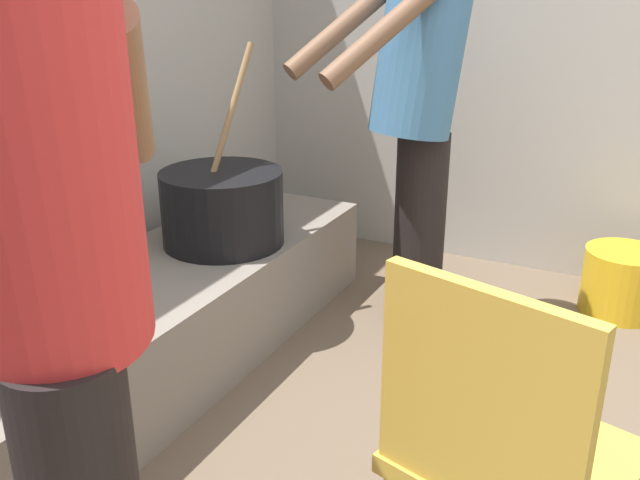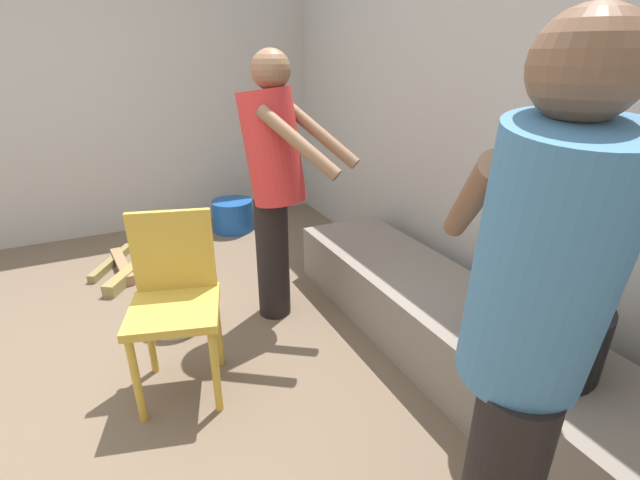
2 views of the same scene
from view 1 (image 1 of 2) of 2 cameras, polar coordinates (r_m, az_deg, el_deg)
The scene contains 6 objects.
hearth_ledge at distance 2.42m, azimuth -15.94°, elevation -8.39°, with size 2.46×0.60×0.37m, color slate.
cooking_pot_main at distance 2.66m, azimuth -8.00°, elevation 2.69°, with size 0.46×0.46×0.74m.
cook_in_blue_shirt at distance 2.61m, azimuth 8.14°, elevation 11.84°, with size 0.73×0.65×1.63m.
cook_in_red_shirt at distance 1.18m, azimuth -21.19°, elevation -2.28°, with size 0.71×0.66×1.57m.
chair_yellow at distance 1.39m, azimuth 14.81°, elevation -17.02°, with size 0.49×0.49×0.88m.
bucket_yellow_plastic at distance 3.17m, azimuth 23.52°, elevation -3.16°, with size 0.32×0.32×0.28m, color gold.
Camera 1 is at (-0.99, 0.20, 1.33)m, focal length 38.99 mm.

